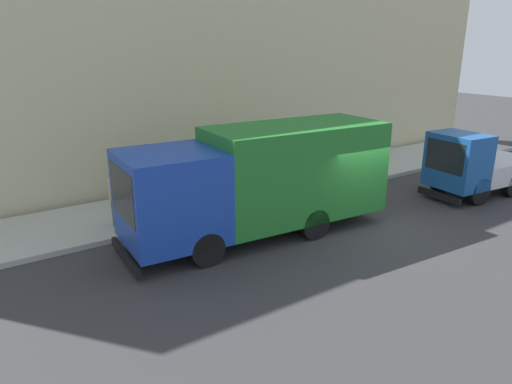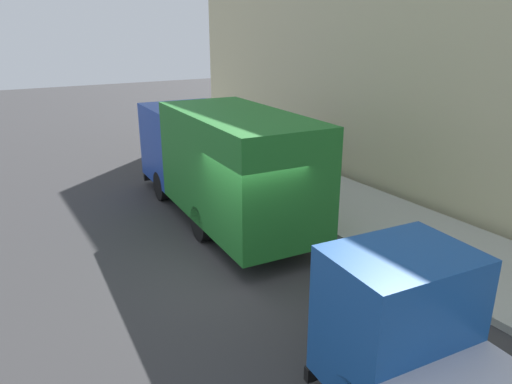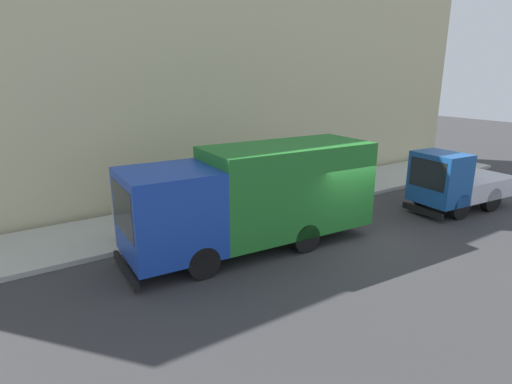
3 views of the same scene
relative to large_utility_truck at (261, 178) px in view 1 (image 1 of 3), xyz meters
The scene contains 9 objects.
ground 3.65m from the large_utility_truck, 111.24° to the right, with size 80.00×80.00×0.00m, color #353435.
sidewalk 4.98m from the large_utility_truck, 39.44° to the right, with size 3.54×30.00×0.16m, color #ADAFA5.
building_facade 7.65m from the large_utility_truck, 26.81° to the right, with size 0.50×30.00×11.30m, color beige.
large_utility_truck is the anchor object (origin of this frame).
small_flatbed_truck 8.91m from the large_utility_truck, 98.88° to the right, with size 2.30×4.78×2.47m.
pedestrian_walking 4.52m from the large_utility_truck, 51.29° to the left, with size 0.49×0.49×1.69m.
pedestrian_standing 5.36m from the large_utility_truck, 25.39° to the left, with size 0.47×0.47×1.69m.
traffic_cone_orange 3.93m from the large_utility_truck, 52.34° to the left, with size 0.41×0.41×0.59m, color orange.
street_sign_post 2.89m from the large_utility_truck, 40.05° to the right, with size 0.44×0.08×2.45m.
Camera 1 is at (-9.58, 10.43, 5.56)m, focal length 32.66 mm.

